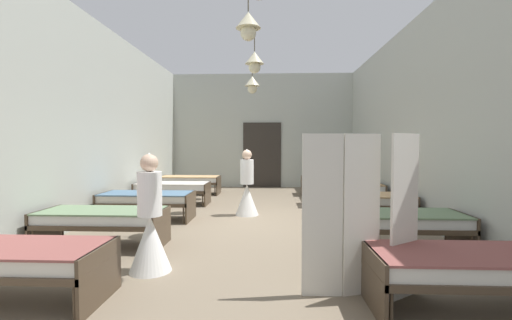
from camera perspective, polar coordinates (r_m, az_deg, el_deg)
The scene contains 15 objects.
ground_plane at distance 7.29m, azimuth -0.31°, elevation -10.40°, with size 7.22×12.04×0.10m, color #7A6B56.
room_shell at distance 8.50m, azimuth 0.17°, elevation 6.11°, with size 7.02×11.64×4.20m.
bed_left_row_0 at distance 4.37m, azimuth -35.55°, elevation -13.14°, with size 1.90×0.84×0.57m.
bed_right_row_0 at distance 3.97m, azimuth 32.14°, elevation -14.63°, with size 1.90×0.84×0.57m.
bed_left_row_1 at distance 5.94m, azimuth -24.00°, elevation -8.80°, with size 1.90×0.84×0.57m.
bed_right_row_1 at distance 5.65m, azimuth 22.49°, elevation -9.35°, with size 1.90×0.84×0.57m.
bed_left_row_2 at distance 7.65m, azimuth -17.58°, elevation -6.18°, with size 1.90×0.84×0.57m.
bed_right_row_2 at distance 7.43m, azimuth 17.49°, elevation -6.43°, with size 1.90×0.84×0.57m.
bed_left_row_3 at distance 9.44m, azimuth -13.58°, elevation -4.48°, with size 1.90×0.84×0.57m.
bed_right_row_3 at distance 9.26m, azimuth 14.47°, elevation -4.63°, with size 1.90×0.84×0.57m.
bed_left_row_4 at distance 11.27m, azimuth -10.87°, elevation -3.32°, with size 1.90×0.84×0.57m.
bed_right_row_4 at distance 11.12m, azimuth 12.47°, elevation -3.42°, with size 1.90×0.84×0.57m.
nurse_near_aisle at distance 7.78m, azimuth -1.50°, elevation -5.24°, with size 0.52×0.52×1.49m.
nurse_mid_aisle at distance 4.58m, azimuth -17.09°, elevation -10.90°, with size 0.52×0.52×1.49m.
privacy_screen at distance 3.79m, azimuth 17.20°, elevation -8.74°, with size 1.23×0.27×1.70m.
Camera 1 is at (0.37, -7.10, 1.59)m, focal length 24.21 mm.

